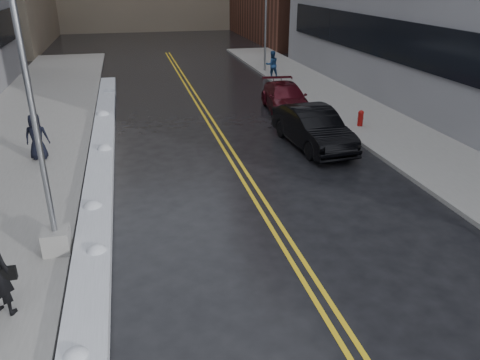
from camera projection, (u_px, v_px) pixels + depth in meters
ground at (200, 284)px, 10.77m from camera, size 160.00×160.00×0.00m
sidewalk_west at (16, 153)px, 18.42m from camera, size 5.50×50.00×0.15m
sidewalk_east at (379, 126)px, 21.76m from camera, size 4.00×50.00×0.15m
lane_line_left at (218, 140)px, 20.17m from camera, size 0.12×50.00×0.01m
lane_line_right at (225, 139)px, 20.23m from camera, size 0.12×50.00×0.01m
snow_ridge at (101, 162)px, 17.30m from camera, size 0.90×30.00×0.34m
lamppost at (42, 163)px, 10.83m from camera, size 0.65×0.65×7.62m
fire_hydrant at (361, 117)px, 21.36m from camera, size 0.26×0.26×0.73m
traffic_signal at (266, 23)px, 32.56m from camera, size 0.16×0.20×6.00m
pedestrian_c at (37, 137)px, 17.33m from camera, size 0.89×0.62×1.74m
pedestrian_east at (272, 65)px, 31.02m from camera, size 0.90×0.72×1.78m
car_black at (313, 128)px, 19.05m from camera, size 2.09×5.03×1.62m
car_maroon at (286, 98)px, 24.05m from camera, size 2.45×5.01×1.40m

